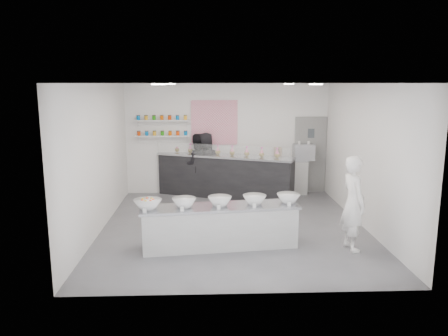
# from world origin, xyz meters

# --- Properties ---
(floor) EXTENTS (6.00, 6.00, 0.00)m
(floor) POSITION_xyz_m (0.00, 0.00, 0.00)
(floor) COLOR #515156
(floor) RESTS_ON ground
(ceiling) EXTENTS (6.00, 6.00, 0.00)m
(ceiling) POSITION_xyz_m (0.00, 0.00, 3.00)
(ceiling) COLOR white
(ceiling) RESTS_ON floor
(back_wall) EXTENTS (5.50, 0.00, 5.50)m
(back_wall) POSITION_xyz_m (0.00, 3.00, 1.50)
(back_wall) COLOR white
(back_wall) RESTS_ON floor
(left_wall) EXTENTS (0.00, 6.00, 6.00)m
(left_wall) POSITION_xyz_m (-2.75, 0.00, 1.50)
(left_wall) COLOR white
(left_wall) RESTS_ON floor
(right_wall) EXTENTS (0.00, 6.00, 6.00)m
(right_wall) POSITION_xyz_m (2.75, 0.00, 1.50)
(right_wall) COLOR white
(right_wall) RESTS_ON floor
(back_door) EXTENTS (0.88, 0.04, 2.10)m
(back_door) POSITION_xyz_m (2.30, 2.97, 1.05)
(back_door) COLOR gray
(back_door) RESTS_ON floor
(pattern_panel) EXTENTS (1.25, 0.03, 1.20)m
(pattern_panel) POSITION_xyz_m (-0.35, 2.98, 1.95)
(pattern_panel) COLOR #D1315D
(pattern_panel) RESTS_ON back_wall
(jar_shelf_lower) EXTENTS (1.45, 0.22, 0.04)m
(jar_shelf_lower) POSITION_xyz_m (-1.75, 2.90, 1.60)
(jar_shelf_lower) COLOR silver
(jar_shelf_lower) RESTS_ON back_wall
(jar_shelf_upper) EXTENTS (1.45, 0.22, 0.04)m
(jar_shelf_upper) POSITION_xyz_m (-1.75, 2.90, 2.02)
(jar_shelf_upper) COLOR silver
(jar_shelf_upper) RESTS_ON back_wall
(preserve_jars) EXTENTS (1.45, 0.10, 0.56)m
(preserve_jars) POSITION_xyz_m (-1.75, 2.88, 1.88)
(preserve_jars) COLOR #DE3B03
(preserve_jars) RESTS_ON jar_shelf_lower
(downlight_0) EXTENTS (0.24, 0.24, 0.02)m
(downlight_0) POSITION_xyz_m (-1.40, -1.00, 2.98)
(downlight_0) COLOR white
(downlight_0) RESTS_ON ceiling
(downlight_1) EXTENTS (0.24, 0.24, 0.02)m
(downlight_1) POSITION_xyz_m (1.40, -1.00, 2.98)
(downlight_1) COLOR white
(downlight_1) RESTS_ON ceiling
(downlight_2) EXTENTS (0.24, 0.24, 0.02)m
(downlight_2) POSITION_xyz_m (-1.40, 1.60, 2.98)
(downlight_2) COLOR white
(downlight_2) RESTS_ON ceiling
(downlight_3) EXTENTS (0.24, 0.24, 0.02)m
(downlight_3) POSITION_xyz_m (1.40, 1.60, 2.98)
(downlight_3) COLOR white
(downlight_3) RESTS_ON ceiling
(prep_counter) EXTENTS (2.96, 1.00, 0.79)m
(prep_counter) POSITION_xyz_m (-0.32, -1.15, 0.40)
(prep_counter) COLOR #B4B4AF
(prep_counter) RESTS_ON floor
(back_bar) EXTENTS (3.65, 2.01, 1.14)m
(back_bar) POSITION_xyz_m (-0.08, 2.50, 0.57)
(back_bar) COLOR black
(back_bar) RESTS_ON floor
(sneeze_guard) EXTENTS (3.36, 1.39, 0.31)m
(sneeze_guard) POSITION_xyz_m (-0.20, 2.20, 1.29)
(sneeze_guard) COLOR white
(sneeze_guard) RESTS_ON back_bar
(espresso_ledge) EXTENTS (1.27, 0.40, 0.94)m
(espresso_ledge) POSITION_xyz_m (1.55, 2.78, 0.47)
(espresso_ledge) COLOR #B4B4AF
(espresso_ledge) RESTS_ON floor
(espresso_machine) EXTENTS (0.55, 0.38, 0.42)m
(espresso_machine) POSITION_xyz_m (2.07, 2.78, 1.15)
(espresso_machine) COLOR #93969E
(espresso_machine) RESTS_ON espresso_ledge
(cup_stacks) EXTENTS (0.24, 0.24, 0.34)m
(cup_stacks) POSITION_xyz_m (1.37, 2.78, 1.11)
(cup_stacks) COLOR #9A7C64
(cup_stacks) RESTS_ON espresso_ledge
(prep_bowls) EXTENTS (3.08, 0.89, 0.17)m
(prep_bowls) POSITION_xyz_m (-0.32, -1.15, 0.88)
(prep_bowls) COLOR white
(prep_bowls) RESTS_ON prep_counter
(label_cards) EXTENTS (2.66, 0.04, 0.07)m
(label_cards) POSITION_xyz_m (-0.39, -1.68, 0.83)
(label_cards) COLOR white
(label_cards) RESTS_ON prep_counter
(cookie_bags) EXTENTS (2.77, 1.24, 0.26)m
(cookie_bags) POSITION_xyz_m (-0.08, 2.50, 1.27)
(cookie_bags) COLOR pink
(cookie_bags) RESTS_ON back_bar
(woman_prep) EXTENTS (0.51, 0.69, 1.74)m
(woman_prep) POSITION_xyz_m (2.08, -1.34, 0.87)
(woman_prep) COLOR white
(woman_prep) RESTS_ON floor
(staff_left) EXTENTS (0.91, 0.77, 1.67)m
(staff_left) POSITION_xyz_m (-0.83, 2.75, 0.84)
(staff_left) COLOR black
(staff_left) RESTS_ON floor
(staff_right) EXTENTS (0.86, 0.59, 1.71)m
(staff_right) POSITION_xyz_m (-0.59, 2.75, 0.85)
(staff_right) COLOR black
(staff_right) RESTS_ON floor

